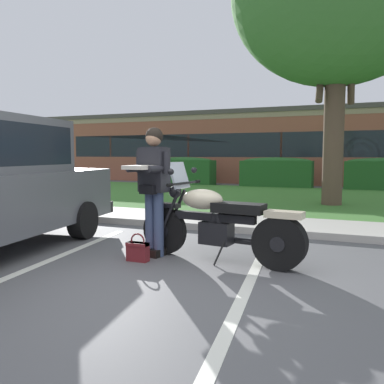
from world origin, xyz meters
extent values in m
plane|color=#565659|center=(0.00, 0.00, 0.00)|extent=(140.00, 140.00, 0.00)
cube|color=#B7B2A8|center=(0.00, 3.09, 0.06)|extent=(60.00, 0.20, 0.12)
cube|color=#B7B2A8|center=(0.00, 3.94, 0.04)|extent=(60.00, 1.50, 0.08)
cube|color=#3D752D|center=(0.00, 8.66, 0.03)|extent=(60.00, 7.93, 0.06)
cube|color=silver|center=(-1.47, 0.20, 0.00)|extent=(0.64, 4.38, 0.01)
cube|color=silver|center=(1.13, 0.20, 0.00)|extent=(0.64, 4.38, 0.01)
cylinder|color=black|center=(-0.29, 1.26, 0.32)|extent=(0.65, 0.17, 0.64)
cylinder|color=black|center=(-0.29, 1.26, 0.32)|extent=(0.19, 0.14, 0.18)
cylinder|color=black|center=(1.30, 1.08, 0.32)|extent=(0.66, 0.25, 0.64)
cylinder|color=black|center=(1.30, 1.08, 0.32)|extent=(0.20, 0.22, 0.18)
cube|color=black|center=(-0.29, 1.26, 0.67)|extent=(0.45, 0.19, 0.06)
cube|color=beige|center=(1.35, 1.07, 0.66)|extent=(0.46, 0.25, 0.08)
cylinder|color=black|center=(-0.17, 1.16, 0.60)|extent=(0.31, 0.08, 0.58)
cylinder|color=black|center=(-0.15, 1.32, 0.60)|extent=(0.31, 0.08, 0.58)
sphere|color=black|center=(-0.12, 1.24, 0.86)|extent=(0.17, 0.17, 0.17)
cylinder|color=black|center=(0.02, 1.22, 0.98)|extent=(0.11, 0.72, 0.03)
cylinder|color=black|center=(-0.02, 0.87, 0.98)|extent=(0.05, 0.10, 0.04)
cylinder|color=black|center=(0.06, 1.58, 0.98)|extent=(0.05, 0.10, 0.04)
sphere|color=black|center=(-0.04, 0.93, 1.14)|extent=(0.08, 0.08, 0.08)
sphere|color=black|center=(0.03, 1.52, 1.14)|extent=(0.08, 0.08, 0.08)
cube|color=#B2BCC6|center=(-0.06, 1.23, 1.08)|extent=(0.18, 0.37, 0.35)
cube|color=black|center=(0.45, 1.17, 0.56)|extent=(1.10, 0.22, 0.10)
ellipsoid|color=beige|center=(0.28, 1.19, 0.78)|extent=(0.59, 0.38, 0.26)
cube|color=black|center=(0.78, 1.14, 0.70)|extent=(0.67, 0.35, 0.12)
cube|color=black|center=(0.48, 1.17, 0.36)|extent=(0.42, 0.28, 0.28)
cylinder|color=black|center=(0.45, 1.17, 0.52)|extent=(0.19, 0.14, 0.21)
cylinder|color=black|center=(0.52, 1.17, 0.52)|extent=(0.19, 0.14, 0.21)
cylinder|color=black|center=(0.87, 1.27, 0.26)|extent=(0.61, 0.15, 0.08)
cylinder|color=black|center=(1.06, 1.25, 0.26)|extent=(0.61, 0.15, 0.08)
cylinder|color=black|center=(0.58, 1.00, 0.15)|extent=(0.13, 0.11, 0.30)
cube|color=black|center=(-0.30, 1.08, 0.05)|extent=(0.15, 0.25, 0.10)
cube|color=black|center=(-0.44, 1.10, 0.05)|extent=(0.15, 0.25, 0.10)
cylinder|color=#3D4C70|center=(-0.30, 1.10, 0.43)|extent=(0.14, 0.14, 0.86)
cylinder|color=#3D4C70|center=(-0.44, 1.12, 0.43)|extent=(0.14, 0.14, 0.86)
cube|color=#232328|center=(-0.37, 1.11, 1.15)|extent=(0.41, 0.28, 0.58)
cube|color=#232328|center=(-0.37, 1.11, 1.42)|extent=(0.33, 0.24, 0.06)
sphere|color=#A87A5B|center=(-0.37, 1.11, 1.56)|extent=(0.21, 0.21, 0.21)
sphere|color=black|center=(-0.37, 1.13, 1.59)|extent=(0.23, 0.23, 0.23)
cube|color=black|center=(-0.39, 0.98, 0.90)|extent=(0.23, 0.13, 0.12)
cylinder|color=#232328|center=(-0.24, 0.93, 1.17)|extent=(0.14, 0.35, 0.09)
cylinder|color=#232328|center=(-0.55, 0.98, 1.17)|extent=(0.14, 0.35, 0.09)
cylinder|color=#232328|center=(-0.16, 1.06, 1.25)|extent=(0.10, 0.10, 0.28)
cylinder|color=#232328|center=(-0.59, 1.13, 1.25)|extent=(0.10, 0.10, 0.28)
cube|color=beige|center=(-0.42, 0.82, 1.19)|extent=(0.37, 0.37, 0.05)
cube|color=maroon|center=(-0.43, 0.78, 0.12)|extent=(0.28, 0.12, 0.24)
cube|color=maroon|center=(-0.43, 0.77, 0.22)|extent=(0.28, 0.13, 0.04)
torus|color=maroon|center=(-0.43, 0.78, 0.26)|extent=(0.20, 0.02, 0.20)
cube|color=black|center=(-1.78, 0.05, 1.48)|extent=(0.42, 2.70, 0.55)
cube|color=black|center=(-2.78, 1.15, 1.44)|extent=(1.58, 0.45, 0.51)
cube|color=black|center=(-2.97, 2.45, 0.40)|extent=(1.90, 0.37, 0.20)
cylinder|color=black|center=(-1.96, 1.65, 0.30)|extent=(0.32, 0.63, 0.60)
cylinder|color=brown|center=(1.48, 7.37, 1.67)|extent=(0.51, 0.51, 3.34)
cylinder|color=brown|center=(1.85, 7.37, 3.24)|extent=(0.18, 0.90, 1.23)
cylinder|color=brown|center=(1.13, 7.37, 3.28)|extent=(0.18, 0.86, 1.30)
cube|color=#235623|center=(-5.22, 12.87, 0.55)|extent=(2.94, 0.90, 1.10)
ellipsoid|color=#235623|center=(-5.22, 12.87, 1.10)|extent=(2.79, 0.84, 0.28)
cube|color=#235623|center=(-1.01, 12.87, 0.55)|extent=(2.86, 0.90, 1.10)
ellipsoid|color=#235623|center=(-1.01, 12.87, 1.10)|extent=(2.72, 0.84, 0.28)
cube|color=#93513D|center=(-1.12, 19.28, 1.62)|extent=(26.18, 9.79, 3.24)
cube|color=#998466|center=(-1.12, 14.43, 3.12)|extent=(26.18, 0.10, 0.24)
cube|color=#4C4742|center=(-1.12, 19.28, 3.34)|extent=(26.44, 9.89, 0.20)
cube|color=#1E282D|center=(-1.12, 14.42, 1.78)|extent=(22.25, 0.06, 1.10)
cube|color=#93513D|center=(-10.02, 14.41, 1.78)|extent=(0.08, 0.04, 1.20)
cube|color=#93513D|center=(-5.57, 14.41, 1.78)|extent=(0.08, 0.04, 1.20)
cube|color=#93513D|center=(-1.12, 14.41, 1.78)|extent=(0.08, 0.04, 1.20)
camera|label=1|loc=(2.14, -3.59, 1.35)|focal=37.73mm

